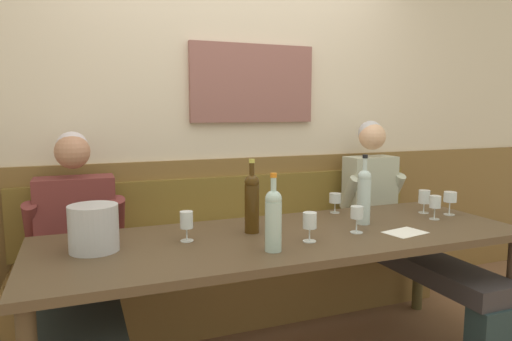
# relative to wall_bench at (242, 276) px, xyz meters

# --- Properties ---
(room_wall_back) EXTENTS (6.80, 0.12, 2.80)m
(room_wall_back) POSITION_rel_wall_bench_xyz_m (0.00, 0.26, 1.12)
(room_wall_back) COLOR beige
(room_wall_back) RESTS_ON ground
(wood_wainscot_panel) EXTENTS (6.80, 0.03, 1.06)m
(wood_wainscot_panel) POSITION_rel_wall_bench_xyz_m (0.00, 0.21, 0.25)
(wood_wainscot_panel) COLOR brown
(wood_wainscot_panel) RESTS_ON ground
(wall_bench) EXTENTS (2.83, 0.42, 0.94)m
(wall_bench) POSITION_rel_wall_bench_xyz_m (0.00, 0.00, 0.00)
(wall_bench) COLOR brown
(wall_bench) RESTS_ON ground
(dining_table) EXTENTS (2.53, 0.88, 0.75)m
(dining_table) POSITION_rel_wall_bench_xyz_m (0.00, -0.71, 0.40)
(dining_table) COLOR #4F3C28
(dining_table) RESTS_ON ground
(person_center_left_seat) EXTENTS (0.54, 1.31, 1.27)m
(person_center_left_seat) POSITION_rel_wall_bench_xyz_m (-1.02, -0.39, 0.32)
(person_center_left_seat) COLOR #352736
(person_center_left_seat) RESTS_ON ground
(person_center_right_seat) EXTENTS (0.47, 1.30, 1.32)m
(person_center_right_seat) POSITION_rel_wall_bench_xyz_m (1.00, -0.38, 0.35)
(person_center_right_seat) COLOR #233539
(person_center_right_seat) RESTS_ON ground
(ice_bucket) EXTENTS (0.22, 0.22, 0.21)m
(ice_bucket) POSITION_rel_wall_bench_xyz_m (-0.94, -0.64, 0.58)
(ice_bucket) COLOR #B4B3BB
(ice_bucket) RESTS_ON dining_table
(wine_bottle_clear_water) EXTENTS (0.08, 0.08, 0.40)m
(wine_bottle_clear_water) POSITION_rel_wall_bench_xyz_m (0.50, -0.66, 0.64)
(wine_bottle_clear_water) COLOR silver
(wine_bottle_clear_water) RESTS_ON dining_table
(wine_bottle_green_tall) EXTENTS (0.08, 0.08, 0.36)m
(wine_bottle_green_tall) POSITION_rel_wall_bench_xyz_m (-0.18, -0.94, 0.63)
(wine_bottle_green_tall) COLOR #ABC5BD
(wine_bottle_green_tall) RESTS_ON dining_table
(wine_bottle_amber_mid) EXTENTS (0.08, 0.08, 0.39)m
(wine_bottle_amber_mid) POSITION_rel_wall_bench_xyz_m (-0.16, -0.61, 0.64)
(wine_bottle_amber_mid) COLOR #3F280B
(wine_bottle_amber_mid) RESTS_ON dining_table
(wine_glass_near_bucket) EXTENTS (0.07, 0.07, 0.14)m
(wine_glass_near_bucket) POSITION_rel_wall_bench_xyz_m (1.01, -0.57, 0.57)
(wine_glass_near_bucket) COLOR silver
(wine_glass_near_bucket) RESTS_ON dining_table
(wine_glass_by_bottle) EXTENTS (0.07, 0.07, 0.15)m
(wine_glass_by_bottle) POSITION_rel_wall_bench_xyz_m (0.05, -0.87, 0.57)
(wine_glass_by_bottle) COLOR silver
(wine_glass_by_bottle) RESTS_ON dining_table
(wine_glass_center_rear) EXTENTS (0.07, 0.07, 0.14)m
(wine_glass_center_rear) POSITION_rel_wall_bench_xyz_m (0.35, -0.81, 0.57)
(wine_glass_center_rear) COLOR silver
(wine_glass_center_rear) RESTS_ON dining_table
(wine_glass_center_front) EXTENTS (0.07, 0.07, 0.14)m
(wine_glass_center_front) POSITION_rel_wall_bench_xyz_m (0.95, -0.72, 0.57)
(wine_glass_center_front) COLOR silver
(wine_glass_center_front) RESTS_ON dining_table
(wine_glass_left_end) EXTENTS (0.08, 0.08, 0.14)m
(wine_glass_left_end) POSITION_rel_wall_bench_xyz_m (1.12, -0.66, 0.58)
(wine_glass_left_end) COLOR silver
(wine_glass_left_end) RESTS_ON dining_table
(wine_glass_right_end) EXTENTS (0.07, 0.07, 0.12)m
(wine_glass_right_end) POSITION_rel_wall_bench_xyz_m (0.50, -0.36, 0.56)
(wine_glass_right_end) COLOR silver
(wine_glass_right_end) RESTS_ON dining_table
(wine_glass_mid_left) EXTENTS (0.06, 0.06, 0.15)m
(wine_glass_mid_left) POSITION_rel_wall_bench_xyz_m (-0.51, -0.64, 0.57)
(wine_glass_mid_left) COLOR silver
(wine_glass_mid_left) RESTS_ON dining_table
(tasting_sheet_left_guest) EXTENTS (0.24, 0.19, 0.00)m
(tasting_sheet_left_guest) POSITION_rel_wall_bench_xyz_m (0.59, -0.90, 0.47)
(tasting_sheet_left_guest) COLOR white
(tasting_sheet_left_guest) RESTS_ON dining_table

